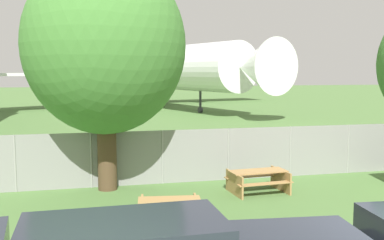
# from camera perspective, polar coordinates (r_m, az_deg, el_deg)

# --- Properties ---
(perimeter_fence) EXTENTS (56.07, 0.07, 1.98)m
(perimeter_fence) POSITION_cam_1_polar(r_m,az_deg,el_deg) (17.16, 4.65, -4.35)
(perimeter_fence) COLOR gray
(perimeter_fence) RESTS_ON ground
(airplane) EXTENTS (35.71, 44.58, 13.97)m
(airplane) POSITION_cam_1_polar(r_m,az_deg,el_deg) (55.19, -5.91, 6.50)
(airplane) COLOR white
(airplane) RESTS_ON ground
(picnic_bench_near_cabin) EXTENTS (2.03, 1.54, 0.76)m
(picnic_bench_near_cabin) POSITION_cam_1_polar(r_m,az_deg,el_deg) (15.59, 8.38, -7.37)
(picnic_bench_near_cabin) COLOR #A37A47
(picnic_bench_near_cabin) RESTS_ON ground
(picnic_bench_open_grass) EXTENTS (1.83, 1.61, 0.76)m
(picnic_bench_open_grass) POSITION_cam_1_polar(r_m,az_deg,el_deg) (12.07, -2.86, -11.40)
(picnic_bench_open_grass) COLOR #A37A47
(picnic_bench_open_grass) RESTS_ON ground
(tree_near_hangar) EXTENTS (5.49, 5.49, 8.02)m
(tree_near_hangar) POSITION_cam_1_polar(r_m,az_deg,el_deg) (15.69, -11.00, 9.19)
(tree_near_hangar) COLOR #4C3823
(tree_near_hangar) RESTS_ON ground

